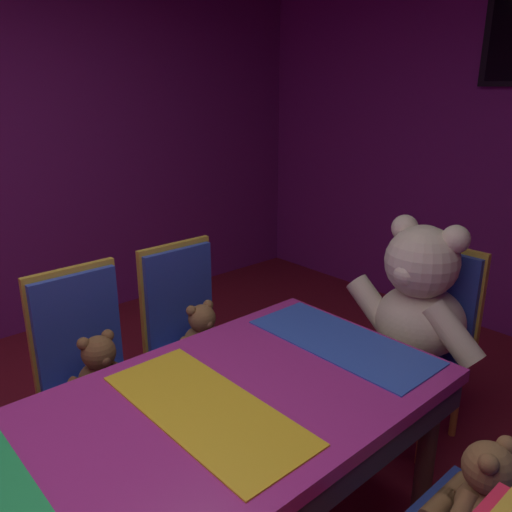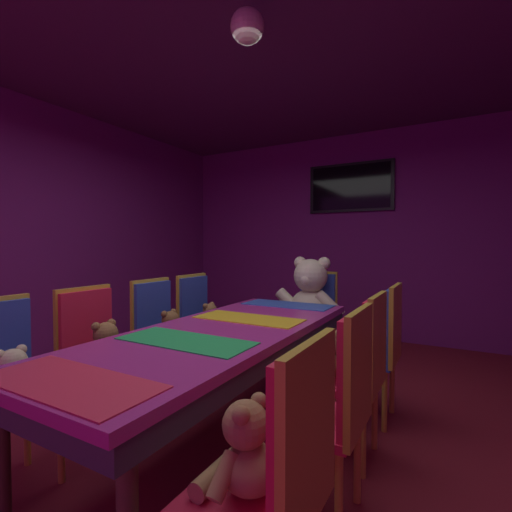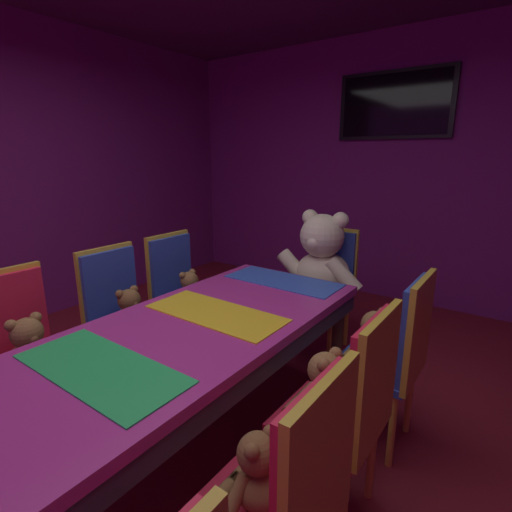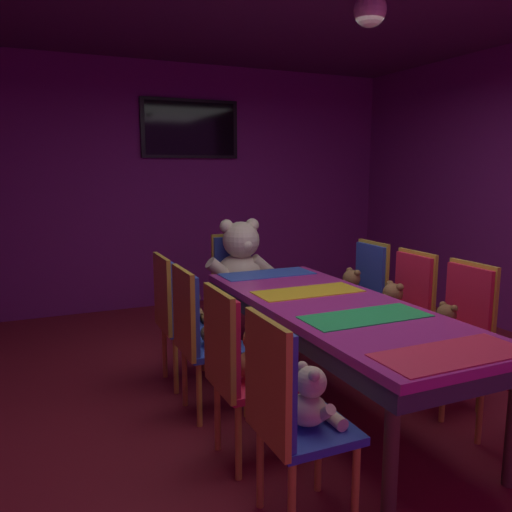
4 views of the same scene
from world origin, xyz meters
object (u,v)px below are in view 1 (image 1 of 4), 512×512
(teddy_left_2, at_px, (101,371))
(throne_chair, at_px, (432,322))
(chair_left_2, at_px, (86,355))
(king_teddy_bear, at_px, (416,303))
(teddy_left_3, at_px, (203,333))
(banquet_table, at_px, (109,483))
(teddy_right_3, at_px, (483,492))
(chair_left_3, at_px, (186,320))

(teddy_left_2, xyz_separation_m, throne_chair, (0.70, 1.44, 0.01))
(chair_left_2, bearing_deg, king_teddy_bear, 56.37)
(teddy_left_2, distance_m, teddy_left_3, 0.53)
(banquet_table, xyz_separation_m, teddy_right_3, (0.70, 0.83, -0.07))
(banquet_table, bearing_deg, throne_chair, 90.00)
(teddy_left_3, relative_size, king_teddy_bear, 0.39)
(teddy_left_3, bearing_deg, banquet_table, -50.18)
(chair_left_2, xyz_separation_m, king_teddy_bear, (0.84, 1.27, 0.15))
(teddy_left_2, relative_size, chair_left_3, 0.31)
(teddy_left_3, bearing_deg, chair_left_2, -104.53)
(teddy_left_2, relative_size, teddy_right_3, 0.94)
(teddy_left_3, distance_m, king_teddy_bear, 1.03)
(banquet_table, height_order, teddy_left_2, teddy_left_2)
(banquet_table, height_order, chair_left_2, chair_left_2)
(teddy_left_2, height_order, king_teddy_bear, king_teddy_bear)
(chair_left_2, distance_m, teddy_left_2, 0.14)
(banquet_table, distance_m, chair_left_3, 1.20)
(teddy_left_2, relative_size, king_teddy_bear, 0.42)
(king_teddy_bear, bearing_deg, banquet_table, -0.00)
(king_teddy_bear, bearing_deg, teddy_right_3, 42.99)
(throne_chair, bearing_deg, chair_left_3, -43.12)
(banquet_table, relative_size, chair_left_3, 2.44)
(king_teddy_bear, bearing_deg, chair_left_2, -33.63)
(teddy_left_3, bearing_deg, teddy_left_2, -89.41)
(teddy_right_3, height_order, throne_chair, throne_chair)
(teddy_left_2, bearing_deg, banquet_table, -23.91)
(teddy_left_3, bearing_deg, teddy_right_3, -0.63)
(chair_left_3, relative_size, teddy_left_3, 3.44)
(chair_left_2, height_order, teddy_left_3, chair_left_2)
(teddy_left_2, relative_size, throne_chair, 0.31)
(chair_left_3, bearing_deg, teddy_right_3, -0.57)
(banquet_table, bearing_deg, king_teddy_bear, 90.00)
(king_teddy_bear, bearing_deg, throne_chair, 180.00)
(teddy_left_3, xyz_separation_m, king_teddy_bear, (0.70, 0.73, 0.18))
(teddy_right_3, bearing_deg, teddy_left_2, 20.41)
(chair_left_2, bearing_deg, chair_left_3, 90.46)
(throne_chair, bearing_deg, teddy_right_3, 37.15)
(throne_chair, bearing_deg, chair_left_2, -30.35)
(chair_left_3, relative_size, throne_chair, 1.00)
(king_teddy_bear, bearing_deg, teddy_left_3, -43.87)
(throne_chair, relative_size, king_teddy_bear, 1.36)
(banquet_table, height_order, chair_left_3, chair_left_3)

